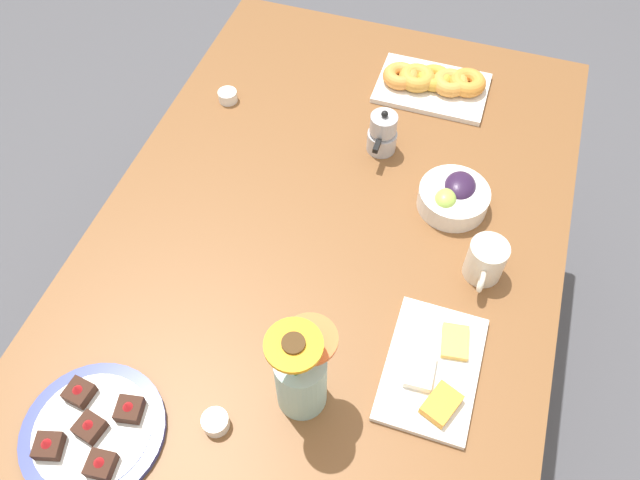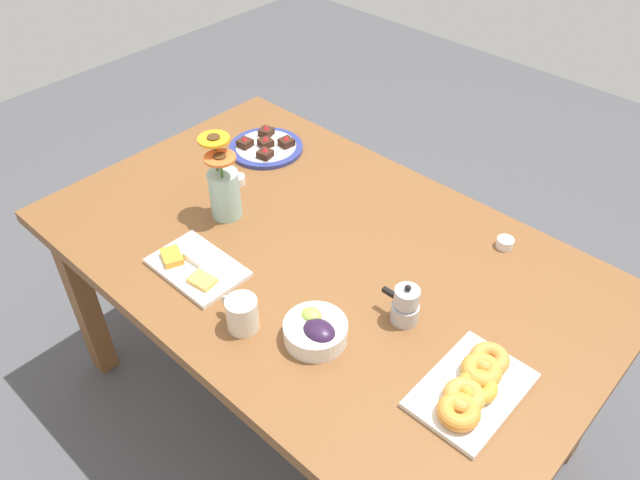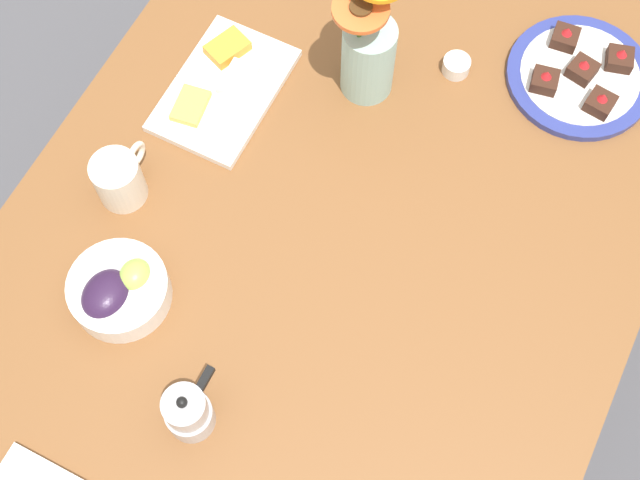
{
  "view_description": "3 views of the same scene",
  "coord_description": "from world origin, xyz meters",
  "views": [
    {
      "loc": [
        0.71,
        0.23,
        1.83
      ],
      "look_at": [
        0.0,
        0.0,
        0.78
      ],
      "focal_mm": 35.0,
      "sensor_mm": 36.0,
      "label": 1
    },
    {
      "loc": [
        -0.89,
        0.96,
        1.91
      ],
      "look_at": [
        0.0,
        0.0,
        0.78
      ],
      "focal_mm": 35.0,
      "sensor_mm": 36.0,
      "label": 2
    },
    {
      "loc": [
        -0.5,
        -0.25,
        2.05
      ],
      "look_at": [
        0.0,
        0.0,
        0.78
      ],
      "focal_mm": 50.0,
      "sensor_mm": 36.0,
      "label": 3
    }
  ],
  "objects": [
    {
      "name": "dining_table",
      "position": [
        0.0,
        0.0,
        0.65
      ],
      "size": [
        1.6,
        1.0,
        0.74
      ],
      "color": "brown",
      "rests_on": "ground_plane"
    },
    {
      "name": "jam_cup_berry",
      "position": [
        0.41,
        -0.06,
        0.76
      ],
      "size": [
        0.05,
        0.05,
        0.03
      ],
      "color": "white",
      "rests_on": "dining_table"
    },
    {
      "name": "ground_plane",
      "position": [
        0.0,
        0.0,
        0.0
      ],
      "size": [
        6.0,
        6.0,
        0.0
      ],
      "primitive_type": "plane",
      "color": "#4C4C51"
    },
    {
      "name": "cheese_platter",
      "position": [
        0.2,
        0.28,
        0.75
      ],
      "size": [
        0.26,
        0.17,
        0.03
      ],
      "color": "white",
      "rests_on": "dining_table"
    },
    {
      "name": "coffee_mug",
      "position": [
        -0.05,
        0.33,
        0.79
      ],
      "size": [
        0.11,
        0.08,
        0.09
      ],
      "color": "silver",
      "rests_on": "dining_table"
    },
    {
      "name": "moka_pot",
      "position": [
        -0.33,
        0.05,
        0.79
      ],
      "size": [
        0.11,
        0.07,
        0.12
      ],
      "color": "#B7B7BC",
      "rests_on": "dining_table"
    },
    {
      "name": "grape_bowl",
      "position": [
        -0.21,
        0.24,
        0.77
      ],
      "size": [
        0.16,
        0.16,
        0.07
      ],
      "color": "white",
      "rests_on": "dining_table"
    },
    {
      "name": "dessert_plate",
      "position": [
        0.49,
        -0.26,
        0.75
      ],
      "size": [
        0.25,
        0.25,
        0.05
      ],
      "color": "navy",
      "rests_on": "dining_table"
    },
    {
      "name": "flower_vase",
      "position": [
        0.32,
        0.07,
        0.83
      ],
      "size": [
        0.13,
        0.1,
        0.26
      ],
      "color": "#99C1B7",
      "rests_on": "dining_table"
    }
  ]
}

